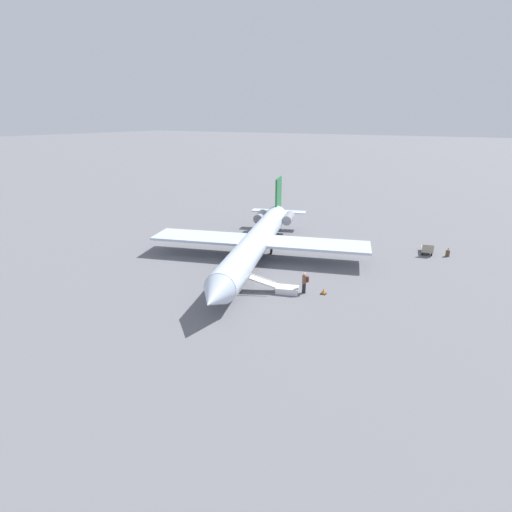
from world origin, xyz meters
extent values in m
plane|color=slate|center=(0.00, 0.00, 0.00)|extent=(600.00, 600.00, 0.00)
cylinder|color=silver|center=(0.00, 0.00, 1.89)|extent=(22.74, 9.35, 2.44)
cone|color=silver|center=(12.28, 3.92, 1.89)|extent=(3.29, 3.10, 2.39)
cone|color=silver|center=(-12.51, -4.00, 1.89)|extent=(3.75, 3.25, 2.39)
cube|color=#1E6B38|center=(-11.90, -3.80, 4.46)|extent=(3.32, 1.23, 3.91)
cube|color=silver|center=(-12.23, -3.91, 2.14)|extent=(3.48, 6.96, 0.12)
cube|color=silver|center=(-2.95, 5.43, 1.71)|extent=(6.67, 10.43, 0.24)
cube|color=silver|center=(0.75, -6.13, 1.71)|extent=(6.67, 10.43, 0.24)
cylinder|color=gray|center=(-9.84, -1.34, 2.08)|extent=(3.13, 1.94, 1.10)
cylinder|color=gray|center=(-8.80, -4.61, 2.08)|extent=(3.13, 1.94, 1.10)
cylinder|color=black|center=(7.15, 2.28, 0.30)|extent=(0.62, 0.33, 0.60)
cylinder|color=gray|center=(7.15, 2.28, 0.70)|extent=(0.11, 0.11, 0.19)
cylinder|color=black|center=(-2.53, 0.34, 0.30)|extent=(0.62, 0.33, 0.60)
cylinder|color=gray|center=(-2.53, 0.34, 0.70)|extent=(0.11, 0.11, 0.19)
cylinder|color=black|center=(-1.86, -1.75, 0.30)|extent=(0.62, 0.33, 0.60)
cylinder|color=gray|center=(-1.86, -1.75, 0.70)|extent=(0.11, 0.11, 0.19)
cube|color=silver|center=(5.33, 6.08, 0.25)|extent=(1.60, 2.05, 0.50)
cube|color=silver|center=(5.94, 4.18, 0.80)|extent=(1.54, 2.40, 0.72)
cube|color=silver|center=(6.37, 4.31, 1.30)|extent=(0.73, 2.13, 0.66)
cube|color=#23232D|center=(4.67, 7.26, 0.42)|extent=(0.28, 0.33, 0.85)
cylinder|color=brown|center=(4.67, 7.26, 1.18)|extent=(0.36, 0.36, 0.65)
sphere|color=beige|center=(4.67, 7.26, 1.62)|extent=(0.24, 0.24, 0.24)
cube|color=#592323|center=(4.59, 7.51, 1.21)|extent=(0.32, 0.26, 0.44)
cube|color=#9E937F|center=(-11.05, 14.19, 0.44)|extent=(2.37, 1.50, 0.16)
cube|color=#9E937F|center=(-10.02, 14.39, 0.87)|extent=(0.29, 1.09, 0.70)
cylinder|color=black|center=(-10.38, 14.77, 0.18)|extent=(0.38, 0.19, 0.36)
cylinder|color=black|center=(-10.21, 13.91, 0.18)|extent=(0.38, 0.19, 0.36)
cylinder|color=black|center=(-11.89, 14.47, 0.18)|extent=(0.38, 0.19, 0.36)
cylinder|color=black|center=(-11.72, 13.61, 0.18)|extent=(0.38, 0.19, 0.36)
cube|color=brown|center=(-11.04, 16.19, 0.32)|extent=(0.31, 0.41, 0.64)
cube|color=black|center=(-11.04, 16.19, 0.76)|extent=(0.13, 0.07, 0.24)
cube|color=black|center=(4.07, 8.71, 0.01)|extent=(0.43, 0.43, 0.03)
cone|color=orange|center=(4.07, 8.71, 0.24)|extent=(0.33, 0.33, 0.48)
camera|label=1|loc=(32.05, 18.97, 13.45)|focal=28.00mm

